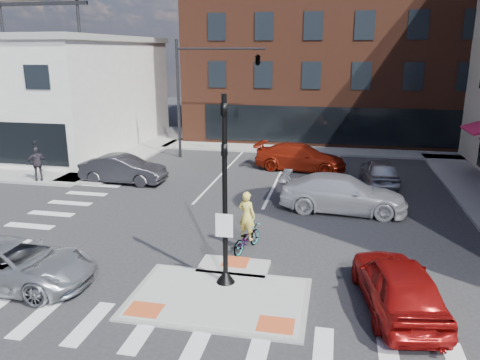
% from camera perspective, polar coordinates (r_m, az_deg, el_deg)
% --- Properties ---
extents(ground, '(120.00, 120.00, 0.00)m').
position_cam_1_polar(ground, '(15.10, -2.12, -13.39)').
color(ground, '#28282B').
rests_on(ground, ground).
extents(refuge_island, '(5.40, 4.65, 0.13)m').
position_cam_1_polar(refuge_island, '(14.86, -2.37, -13.69)').
color(refuge_island, gray).
rests_on(refuge_island, ground).
extents(sidewalk_nw, '(23.50, 20.50, 0.15)m').
position_cam_1_polar(sidewalk_nw, '(35.23, -23.17, 2.44)').
color(sidewalk_nw, gray).
rests_on(sidewalk_nw, ground).
extents(sidewalk_n, '(26.00, 3.00, 0.15)m').
position_cam_1_polar(sidewalk_n, '(35.56, 11.15, 3.52)').
color(sidewalk_n, gray).
rests_on(sidewalk_n, ground).
extents(building_nw, '(20.40, 16.40, 14.40)m').
position_cam_1_polar(building_nw, '(41.48, -26.13, 9.74)').
color(building_nw, silver).
rests_on(building_nw, ground).
extents(building_n, '(24.40, 18.40, 15.50)m').
position_cam_1_polar(building_n, '(44.81, 11.91, 15.87)').
color(building_n, '#512719').
rests_on(building_n, ground).
extents(building_far_left, '(10.00, 12.00, 10.00)m').
position_cam_1_polar(building_far_left, '(65.26, 5.52, 13.46)').
color(building_far_left, slate).
rests_on(building_far_left, ground).
extents(building_far_right, '(12.00, 12.00, 12.00)m').
position_cam_1_polar(building_far_right, '(67.08, 17.18, 13.77)').
color(building_far_right, brown).
rests_on(building_far_right, ground).
extents(signal_pole, '(0.60, 0.60, 5.98)m').
position_cam_1_polar(signal_pole, '(14.47, -1.84, -4.46)').
color(signal_pole, black).
rests_on(signal_pole, refuge_island).
extents(mast_arm_signal, '(6.10, 2.24, 8.00)m').
position_cam_1_polar(mast_arm_signal, '(31.56, -0.54, 13.56)').
color(mast_arm_signal, black).
rests_on(mast_arm_signal, ground).
extents(silver_suv, '(5.26, 2.44, 1.46)m').
position_cam_1_polar(silver_suv, '(16.79, -25.87, -9.18)').
color(silver_suv, '#ADB0B5').
rests_on(silver_suv, ground).
extents(red_sedan, '(2.68, 5.03, 1.63)m').
position_cam_1_polar(red_sedan, '(14.51, 18.67, -11.93)').
color(red_sedan, maroon).
rests_on(red_sedan, ground).
extents(white_pickup, '(5.95, 2.65, 1.70)m').
position_cam_1_polar(white_pickup, '(22.35, 12.42, -1.62)').
color(white_pickup, white).
rests_on(white_pickup, ground).
extents(bg_car_dark, '(4.85, 1.79, 1.59)m').
position_cam_1_polar(bg_car_dark, '(27.33, -14.04, 1.29)').
color(bg_car_dark, '#26262B').
rests_on(bg_car_dark, ground).
extents(bg_car_silver, '(2.15, 4.54, 1.50)m').
position_cam_1_polar(bg_car_silver, '(27.27, 16.65, 0.97)').
color(bg_car_silver, '#AAACB2').
rests_on(bg_car_silver, ground).
extents(bg_car_red, '(5.93, 3.07, 1.64)m').
position_cam_1_polar(bg_car_red, '(29.62, 7.36, 2.77)').
color(bg_car_red, maroon).
rests_on(bg_car_red, ground).
extents(cyclist, '(1.21, 1.97, 2.32)m').
position_cam_1_polar(cyclist, '(17.59, 0.81, -6.22)').
color(cyclist, '#3F3F44').
rests_on(cyclist, ground).
extents(pedestrian_a, '(1.17, 1.16, 1.90)m').
position_cam_1_polar(pedestrian_a, '(31.17, -23.44, 2.77)').
color(pedestrian_a, black).
rests_on(pedestrian_a, sidewalk_nw).
extents(pedestrian_b, '(1.19, 1.02, 1.91)m').
position_cam_1_polar(pedestrian_b, '(28.82, -23.51, 1.82)').
color(pedestrian_b, '#302A33').
rests_on(pedestrian_b, sidewalk_nw).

